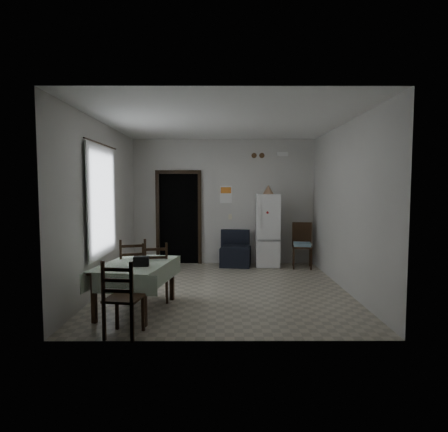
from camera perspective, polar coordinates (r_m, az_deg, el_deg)
name	(u,v)px	position (r m, az deg, el deg)	size (l,w,h in m)	color
ground	(224,289)	(6.71, 0.01, -11.03)	(4.50, 4.50, 0.00)	#A69D87
ceiling	(224,122)	(6.57, 0.01, 14.17)	(4.20, 4.50, 0.02)	white
wall_back	(224,202)	(8.73, -0.04, 2.18)	(4.20, 0.02, 2.90)	beige
wall_front	(225,217)	(4.23, 0.12, -0.11)	(4.20, 0.02, 2.90)	beige
wall_left	(103,207)	(6.80, -17.97, 1.36)	(0.02, 4.50, 2.90)	beige
wall_right	(345,207)	(6.82, 17.96, 1.36)	(0.02, 4.50, 2.90)	beige
doorway	(180,218)	(9.01, -6.73, -0.27)	(1.06, 0.52, 2.22)	black
window_recess	(96,201)	(6.63, -18.93, 2.13)	(0.10, 1.20, 1.60)	silver
curtain	(103,201)	(6.59, -18.02, 2.14)	(0.02, 1.45, 1.85)	silver
curtain_rod	(102,144)	(6.62, -18.13, 10.38)	(0.02, 0.02, 1.60)	black
calendar	(226,195)	(8.71, 0.29, 3.29)	(0.28, 0.02, 0.40)	white
calendar_image	(226,190)	(8.70, 0.29, 3.95)	(0.24, 0.01, 0.14)	orange
light_switch	(230,217)	(8.74, 0.95, -0.12)	(0.08, 0.02, 0.12)	beige
vent_left	(254,156)	(8.77, 4.60, 9.17)	(0.12, 0.12, 0.03)	#503720
vent_right	(262,156)	(8.78, 5.79, 9.16)	(0.12, 0.12, 0.03)	#503720
emergency_light	(282,154)	(8.82, 8.88, 9.30)	(0.25, 0.07, 0.09)	white
fridge	(268,230)	(8.52, 6.68, -2.17)	(0.53, 0.53, 1.64)	white
tan_cone	(268,190)	(8.44, 6.77, 4.02)	(0.24, 0.24, 0.20)	tan
navy_seat	(236,248)	(8.52, 1.78, -4.96)	(0.67, 0.64, 0.80)	black
corner_chair	(302,246)	(8.48, 11.82, -4.43)	(0.43, 0.43, 1.00)	black
dining_table	(137,287)	(5.65, -13.18, -10.46)	(0.88, 1.34, 0.70)	#A0B399
black_bag	(141,261)	(5.34, -12.50, -6.75)	(0.21, 0.12, 0.13)	black
dining_chair_far_left	(133,269)	(6.16, -13.72, -7.83)	(0.42, 0.42, 0.99)	black
dining_chair_far_right	(155,271)	(6.02, -10.43, -8.28)	(0.40, 0.40, 0.94)	black
dining_chair_near_head	(124,297)	(4.73, -15.02, -11.87)	(0.40, 0.40, 0.94)	black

